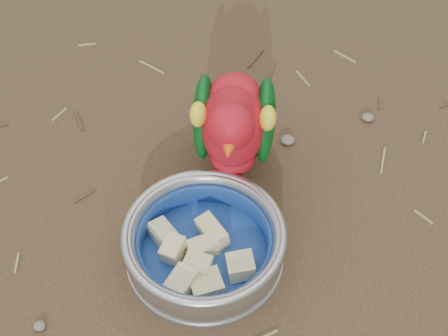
% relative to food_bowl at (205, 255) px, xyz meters
% --- Properties ---
extents(ground, '(60.00, 60.00, 0.00)m').
position_rel_food_bowl_xyz_m(ground, '(0.03, 0.04, -0.01)').
color(ground, '#463222').
extents(food_bowl, '(0.20, 0.20, 0.02)m').
position_rel_food_bowl_xyz_m(food_bowl, '(0.00, 0.00, 0.00)').
color(food_bowl, '#B2B2BA').
rests_on(food_bowl, ground).
extents(bowl_wall, '(0.20, 0.20, 0.04)m').
position_rel_food_bowl_xyz_m(bowl_wall, '(0.00, 0.00, 0.03)').
color(bowl_wall, '#B2B2BA').
rests_on(bowl_wall, food_bowl).
extents(fruit_wedges, '(0.12, 0.12, 0.03)m').
position_rel_food_bowl_xyz_m(fruit_wedges, '(-0.00, 0.00, 0.02)').
color(fruit_wedges, beige).
rests_on(fruit_wedges, food_bowl).
extents(lory_parrot, '(0.16, 0.25, 0.19)m').
position_rel_food_bowl_xyz_m(lory_parrot, '(-0.01, 0.14, 0.09)').
color(lory_parrot, '#B1101D').
rests_on(lory_parrot, ground).
extents(ground_debris, '(0.90, 0.80, 0.01)m').
position_rel_food_bowl_xyz_m(ground_debris, '(0.07, 0.13, -0.01)').
color(ground_debris, '#928B4E').
rests_on(ground_debris, ground).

